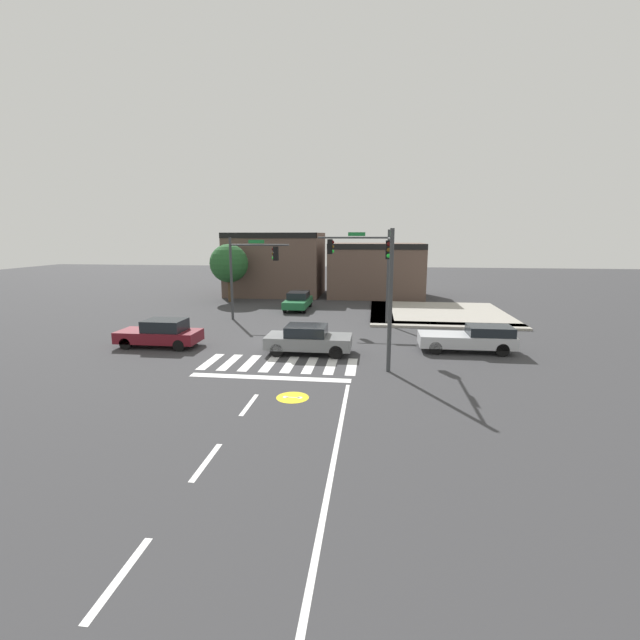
% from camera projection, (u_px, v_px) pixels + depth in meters
% --- Properties ---
extents(ground_plane, '(120.00, 120.00, 0.00)m').
position_uv_depth(ground_plane, '(297.00, 341.00, 24.72)').
color(ground_plane, '#353538').
extents(crosswalk_near, '(7.06, 2.66, 0.01)m').
position_uv_depth(crosswalk_near, '(280.00, 364.00, 20.33)').
color(crosswalk_near, silver).
rests_on(crosswalk_near, ground_plane).
extents(lane_markings, '(6.80, 24.25, 0.01)m').
position_uv_depth(lane_markings, '(254.00, 450.00, 12.18)').
color(lane_markings, white).
rests_on(lane_markings, ground_plane).
extents(bike_detector_marking, '(1.20, 1.20, 0.01)m').
position_uv_depth(bike_detector_marking, '(293.00, 397.00, 16.14)').
color(bike_detector_marking, yellow).
rests_on(bike_detector_marking, ground_plane).
extents(curb_corner_northeast, '(10.00, 10.60, 0.15)m').
position_uv_depth(curb_corner_northeast, '(432.00, 314.00, 32.85)').
color(curb_corner_northeast, '#9E998E').
rests_on(curb_corner_northeast, ground_plane).
extents(storefront_row, '(18.76, 7.03, 6.06)m').
position_uv_depth(storefront_row, '(320.00, 266.00, 43.23)').
color(storefront_row, brown).
rests_on(storefront_row, ground_plane).
extents(traffic_signal_northeast, '(4.67, 0.32, 6.18)m').
position_uv_depth(traffic_signal_northeast, '(363.00, 261.00, 28.60)').
color(traffic_signal_northeast, '#383A3D').
rests_on(traffic_signal_northeast, ground_plane).
extents(traffic_signal_northwest, '(4.19, 0.32, 5.67)m').
position_uv_depth(traffic_signal_northwest, '(251.00, 264.00, 30.30)').
color(traffic_signal_northwest, '#383A3D').
rests_on(traffic_signal_northwest, ground_plane).
extents(traffic_signal_southeast, '(0.32, 5.06, 6.11)m').
position_uv_depth(traffic_signal_southeast, '(390.00, 271.00, 20.33)').
color(traffic_signal_southeast, '#383A3D').
rests_on(traffic_signal_southeast, ground_plane).
extents(car_gray, '(4.24, 1.92, 1.42)m').
position_uv_depth(car_gray, '(308.00, 339.00, 22.07)').
color(car_gray, slate).
rests_on(car_gray, ground_plane).
extents(car_silver, '(4.69, 1.77, 1.35)m').
position_uv_depth(car_silver, '(471.00, 338.00, 22.40)').
color(car_silver, '#B7BABF').
rests_on(car_silver, ground_plane).
extents(car_maroon, '(4.27, 1.80, 1.46)m').
position_uv_depth(car_maroon, '(161.00, 333.00, 23.40)').
color(car_maroon, maroon).
rests_on(car_maroon, ground_plane).
extents(car_green, '(1.75, 4.42, 1.39)m').
position_uv_depth(car_green, '(298.00, 301.00, 35.12)').
color(car_green, '#1E6638').
rests_on(car_green, ground_plane).
extents(roadside_tree, '(3.35, 3.35, 5.08)m').
position_uv_depth(roadside_tree, '(229.00, 264.00, 38.76)').
color(roadside_tree, '#4C3823').
rests_on(roadside_tree, ground_plane).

